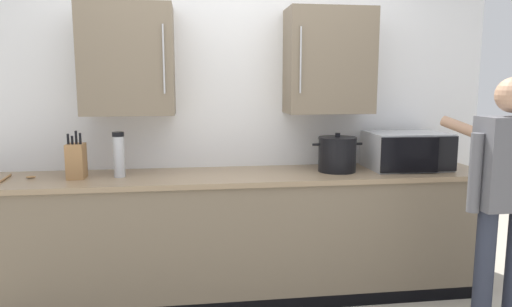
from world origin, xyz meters
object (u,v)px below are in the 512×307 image
object	(u,v)px
microwave_oven	(404,151)
stock_pot	(337,154)
thermos_flask	(119,154)
knife_block	(76,161)
wooden_spoon	(18,178)
person_figure	(504,188)

from	to	relation	value
microwave_oven	stock_pot	size ratio (longest dim) A/B	1.54
thermos_flask	knife_block	bearing A→B (deg)	-179.24
thermos_flask	wooden_spoon	bearing A→B (deg)	178.05
stock_pot	knife_block	bearing A→B (deg)	179.91
thermos_flask	person_figure	bearing A→B (deg)	-19.68
microwave_oven	knife_block	size ratio (longest dim) A/B	1.77
knife_block	person_figure	world-z (taller)	person_figure
microwave_oven	person_figure	size ratio (longest dim) A/B	0.36
stock_pot	person_figure	xyz separation A→B (m)	(0.74, -0.80, -0.09)
stock_pot	wooden_spoon	world-z (taller)	stock_pot
knife_block	person_figure	size ratio (longest dim) A/B	0.21
person_figure	thermos_flask	bearing A→B (deg)	160.32
microwave_oven	wooden_spoon	world-z (taller)	microwave_oven
knife_block	wooden_spoon	size ratio (longest dim) A/B	1.28
stock_pot	thermos_flask	xyz separation A→B (m)	(-1.53, 0.01, 0.03)
microwave_oven	knife_block	bearing A→B (deg)	-179.13
stock_pot	wooden_spoon	size ratio (longest dim) A/B	1.46
microwave_oven	thermos_flask	size ratio (longest dim) A/B	1.85
wooden_spoon	knife_block	bearing A→B (deg)	-3.89
microwave_oven	thermos_flask	bearing A→B (deg)	-179.12
wooden_spoon	stock_pot	bearing A→B (deg)	-0.76
thermos_flask	person_figure	world-z (taller)	person_figure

